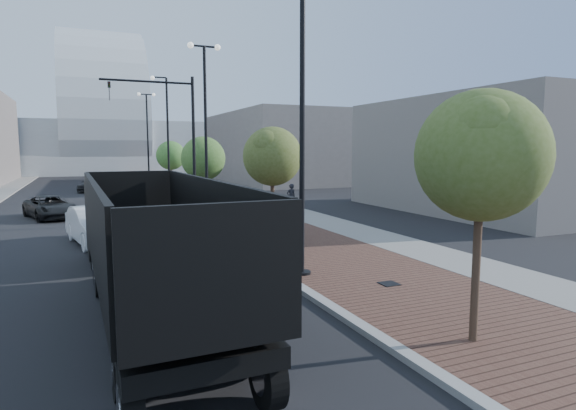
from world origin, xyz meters
name	(u,v)px	position (x,y,z in m)	size (l,w,h in m)	color
sidewalk	(191,192)	(3.50, 40.00, 0.06)	(7.00, 140.00, 0.12)	#4C2D23
concrete_strip	(221,190)	(6.20, 40.00, 0.07)	(2.40, 140.00, 0.13)	slate
curb	(151,193)	(0.00, 40.00, 0.07)	(0.30, 140.00, 0.14)	gray
dump_truck	(136,240)	(-4.13, 10.92, 1.38)	(2.67, 13.38, 3.26)	black
white_sedan	(97,225)	(-4.99, 18.01, 0.78)	(1.65, 4.74, 1.56)	white
dark_car_mid	(51,207)	(-7.18, 27.02, 0.63)	(2.10, 4.56, 1.27)	black
dark_car_far	(94,184)	(-4.47, 44.31, 0.68)	(1.90, 4.67, 1.36)	black
pedestrian	(291,197)	(6.61, 24.62, 0.86)	(0.63, 0.41, 1.71)	black
streetlight_1	(299,134)	(0.49, 10.00, 4.34)	(1.44, 0.56, 9.21)	black
streetlight_2	(206,131)	(0.60, 22.00, 4.82)	(1.72, 0.56, 9.28)	black
streetlight_3	(167,143)	(0.49, 34.00, 4.34)	(1.44, 0.56, 9.21)	black
streetlight_4	(148,139)	(0.60, 46.00, 4.82)	(1.72, 0.56, 9.28)	black
traffic_mast	(178,130)	(-0.30, 25.00, 4.98)	(5.09, 0.20, 8.00)	black
tree_0	(482,156)	(1.65, 4.02, 3.78)	(2.55, 2.53, 5.05)	#382619
tree_1	(273,157)	(1.65, 15.02, 3.60)	(2.42, 2.37, 4.80)	#382619
tree_2	(204,159)	(1.65, 27.02, 3.28)	(2.77, 2.77, 4.68)	#382619
tree_3	(171,156)	(1.65, 39.02, 3.31)	(2.51, 2.48, 4.56)	#382619
convention_center	(103,136)	(-2.00, 85.00, 6.00)	(50.00, 30.00, 50.00)	#B1B9BC
commercial_block_ne	(278,148)	(16.00, 50.00, 4.00)	(12.00, 22.00, 8.00)	#67605D
commercial_block_e	(486,155)	(18.00, 20.00, 3.50)	(10.00, 16.00, 7.00)	slate
utility_cover_1	(389,284)	(2.40, 8.00, 0.13)	(0.50, 0.50, 0.02)	black
utility_cover_2	(258,226)	(2.40, 19.00, 0.13)	(0.50, 0.50, 0.02)	black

